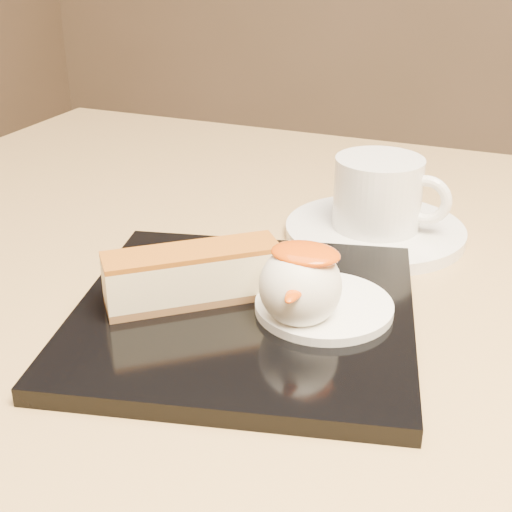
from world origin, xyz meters
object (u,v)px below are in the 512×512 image
at_px(table, 216,437).
at_px(saucer, 375,231).
at_px(ice_cream_scoop, 300,286).
at_px(cheesecake, 193,275).
at_px(dessert_plate, 245,314).
at_px(coffee_cup, 380,192).

bearing_deg(table, saucer, 50.00).
xyz_separation_m(table, ice_cream_scoop, (0.09, -0.06, 0.19)).
distance_m(table, saucer, 0.22).
relative_size(table, cheesecake, 7.39).
distance_m(cheesecake, saucer, 0.20).
height_order(dessert_plate, cheesecake, cheesecake).
bearing_deg(ice_cream_scoop, saucer, 88.05).
height_order(cheesecake, ice_cream_scoop, ice_cream_scoop).
bearing_deg(cheesecake, ice_cream_scoop, -40.05).
distance_m(cheesecake, ice_cream_scoop, 0.08).
bearing_deg(saucer, cheesecake, -114.70).
xyz_separation_m(dessert_plate, saucer, (0.05, 0.17, -0.00)).
bearing_deg(dessert_plate, coffee_cup, 74.37).
relative_size(table, saucer, 5.33).
bearing_deg(dessert_plate, cheesecake, -171.87).
bearing_deg(saucer, ice_cream_scoop, -91.95).
relative_size(ice_cream_scoop, saucer, 0.35).
height_order(dessert_plate, saucer, dessert_plate).
relative_size(dessert_plate, cheesecake, 2.03).
xyz_separation_m(dessert_plate, coffee_cup, (0.05, 0.17, 0.03)).
distance_m(dessert_plate, ice_cream_scoop, 0.05).
distance_m(dessert_plate, cheesecake, 0.04).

